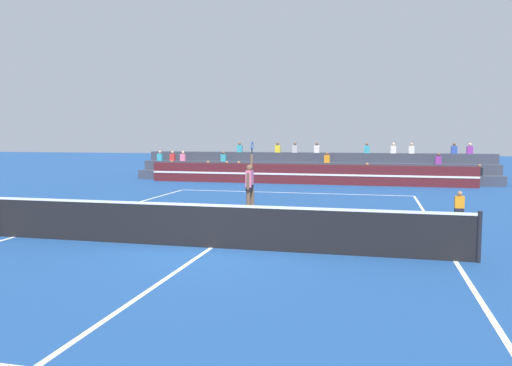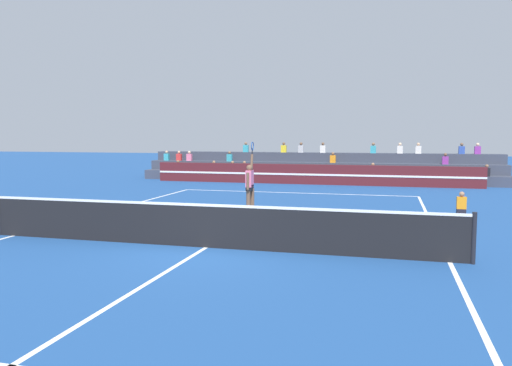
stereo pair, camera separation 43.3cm
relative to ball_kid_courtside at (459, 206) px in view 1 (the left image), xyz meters
The scene contains 8 objects.
ground_plane 9.21m from the ball_kid_courtside, 135.37° to the right, with size 120.00×120.00×0.00m, color navy.
court_lines 9.21m from the ball_kid_courtside, 135.37° to the right, with size 11.10×23.90×0.01m.
tennis_net 9.20m from the ball_kid_courtside, 135.37° to the right, with size 12.00×0.10×1.10m.
sponsor_banner_wall 11.75m from the ball_kid_courtside, 123.89° to the left, with size 18.00×0.26×1.10m.
bleacher_stand 13.93m from the ball_kid_courtside, 118.07° to the left, with size 20.99×2.85×2.28m.
ball_kid_courtside is the anchor object (origin of this frame).
tennis_player 7.04m from the ball_kid_courtside, 168.07° to the right, with size 0.34×0.85×2.50m.
tennis_ball 8.04m from the ball_kid_courtside, 138.19° to the right, with size 0.07×0.07×0.07m, color #C6DB33.
Camera 1 is at (3.78, -11.17, 2.68)m, focal length 35.00 mm.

